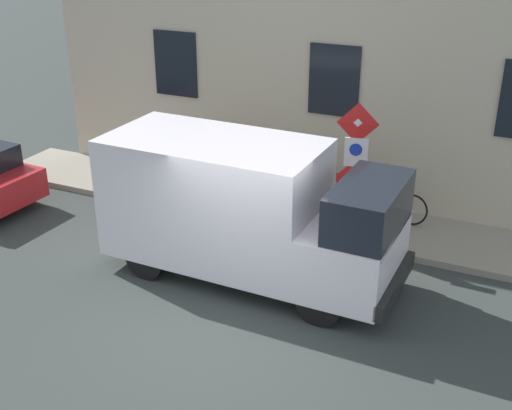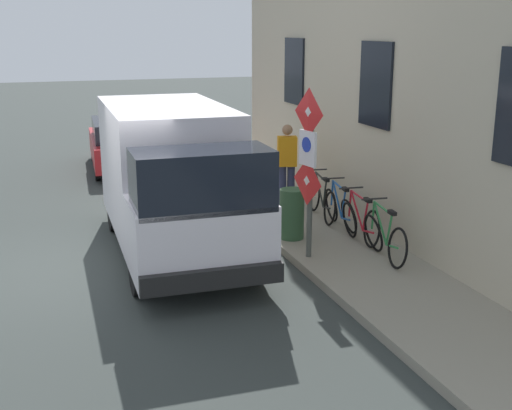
{
  "view_description": "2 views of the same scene",
  "coord_description": "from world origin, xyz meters",
  "px_view_note": "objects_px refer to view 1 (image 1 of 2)",
  "views": [
    {
      "loc": [
        -7.88,
        -4.17,
        6.12
      ],
      "look_at": [
        2.18,
        0.45,
        1.08
      ],
      "focal_mm": 45.85,
      "sensor_mm": 36.0,
      "label": 1
    },
    {
      "loc": [
        -0.72,
        -10.55,
        3.81
      ],
      "look_at": [
        2.74,
        -0.36,
        0.9
      ],
      "focal_mm": 46.33,
      "sensor_mm": 36.0,
      "label": 2
    }
  ],
  "objects_px": {
    "delivery_van": "(245,208)",
    "bicycle_green": "(388,202)",
    "litter_bin": "(305,206)",
    "sign_post_stacked": "(355,161)",
    "bicycle_blue": "(313,190)",
    "bicycle_black": "(279,183)",
    "pedestrian": "(227,157)",
    "bicycle_red": "(350,196)"
  },
  "relations": [
    {
      "from": "bicycle_blue",
      "to": "bicycle_black",
      "type": "height_order",
      "value": "same"
    },
    {
      "from": "delivery_van",
      "to": "pedestrian",
      "type": "distance_m",
      "value": 3.34
    },
    {
      "from": "sign_post_stacked",
      "to": "bicycle_green",
      "type": "bearing_deg",
      "value": -19.07
    },
    {
      "from": "bicycle_blue",
      "to": "bicycle_black",
      "type": "distance_m",
      "value": 0.82
    },
    {
      "from": "delivery_van",
      "to": "bicycle_blue",
      "type": "distance_m",
      "value": 3.21
    },
    {
      "from": "bicycle_green",
      "to": "pedestrian",
      "type": "height_order",
      "value": "pedestrian"
    },
    {
      "from": "bicycle_green",
      "to": "bicycle_red",
      "type": "distance_m",
      "value": 0.82
    },
    {
      "from": "bicycle_green",
      "to": "bicycle_blue",
      "type": "relative_size",
      "value": 1.0
    },
    {
      "from": "bicycle_green",
      "to": "delivery_van",
      "type": "bearing_deg",
      "value": 65.79
    },
    {
      "from": "pedestrian",
      "to": "bicycle_blue",
      "type": "bearing_deg",
      "value": -155.98
    },
    {
      "from": "sign_post_stacked",
      "to": "bicycle_black",
      "type": "distance_m",
      "value": 2.7
    },
    {
      "from": "sign_post_stacked",
      "to": "pedestrian",
      "type": "distance_m",
      "value": 3.4
    },
    {
      "from": "delivery_van",
      "to": "litter_bin",
      "type": "height_order",
      "value": "delivery_van"
    },
    {
      "from": "sign_post_stacked",
      "to": "litter_bin",
      "type": "bearing_deg",
      "value": 81.74
    },
    {
      "from": "bicycle_green",
      "to": "bicycle_black",
      "type": "height_order",
      "value": "same"
    },
    {
      "from": "bicycle_black",
      "to": "delivery_van",
      "type": "bearing_deg",
      "value": 109.72
    },
    {
      "from": "bicycle_red",
      "to": "bicycle_black",
      "type": "distance_m",
      "value": 1.65
    },
    {
      "from": "delivery_van",
      "to": "bicycle_green",
      "type": "distance_m",
      "value": 3.69
    },
    {
      "from": "bicycle_black",
      "to": "pedestrian",
      "type": "bearing_deg",
      "value": 22.54
    },
    {
      "from": "bicycle_green",
      "to": "litter_bin",
      "type": "relative_size",
      "value": 1.9
    },
    {
      "from": "bicycle_green",
      "to": "bicycle_black",
      "type": "relative_size",
      "value": 1.0
    },
    {
      "from": "bicycle_green",
      "to": "bicycle_black",
      "type": "bearing_deg",
      "value": 6.09
    },
    {
      "from": "bicycle_green",
      "to": "pedestrian",
      "type": "bearing_deg",
      "value": 10.87
    },
    {
      "from": "litter_bin",
      "to": "sign_post_stacked",
      "type": "bearing_deg",
      "value": -98.26
    },
    {
      "from": "delivery_van",
      "to": "bicycle_black",
      "type": "bearing_deg",
      "value": 103.1
    },
    {
      "from": "bicycle_green",
      "to": "litter_bin",
      "type": "distance_m",
      "value": 1.79
    },
    {
      "from": "bicycle_blue",
      "to": "litter_bin",
      "type": "xyz_separation_m",
      "value": [
        -1.05,
        -0.21,
        0.08
      ]
    },
    {
      "from": "delivery_van",
      "to": "bicycle_blue",
      "type": "relative_size",
      "value": 3.13
    },
    {
      "from": "bicycle_black",
      "to": "litter_bin",
      "type": "height_order",
      "value": "litter_bin"
    },
    {
      "from": "bicycle_blue",
      "to": "litter_bin",
      "type": "relative_size",
      "value": 1.9
    },
    {
      "from": "pedestrian",
      "to": "litter_bin",
      "type": "distance_m",
      "value": 2.35
    },
    {
      "from": "bicycle_green",
      "to": "pedestrian",
      "type": "relative_size",
      "value": 1.0
    },
    {
      "from": "delivery_van",
      "to": "bicycle_red",
      "type": "xyz_separation_m",
      "value": [
        3.1,
        -0.99,
        -0.82
      ]
    },
    {
      "from": "bicycle_blue",
      "to": "bicycle_black",
      "type": "relative_size",
      "value": 1.0
    },
    {
      "from": "litter_bin",
      "to": "bicycle_blue",
      "type": "bearing_deg",
      "value": 11.14
    },
    {
      "from": "litter_bin",
      "to": "bicycle_green",
      "type": "bearing_deg",
      "value": -53.8
    },
    {
      "from": "sign_post_stacked",
      "to": "bicycle_green",
      "type": "distance_m",
      "value": 1.8
    },
    {
      "from": "bicycle_red",
      "to": "bicycle_blue",
      "type": "relative_size",
      "value": 1.0
    },
    {
      "from": "bicycle_red",
      "to": "litter_bin",
      "type": "height_order",
      "value": "litter_bin"
    },
    {
      "from": "bicycle_green",
      "to": "bicycle_red",
      "type": "bearing_deg",
      "value": 6.12
    },
    {
      "from": "delivery_van",
      "to": "bicycle_green",
      "type": "height_order",
      "value": "delivery_van"
    },
    {
      "from": "bicycle_black",
      "to": "pedestrian",
      "type": "height_order",
      "value": "pedestrian"
    }
  ]
}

